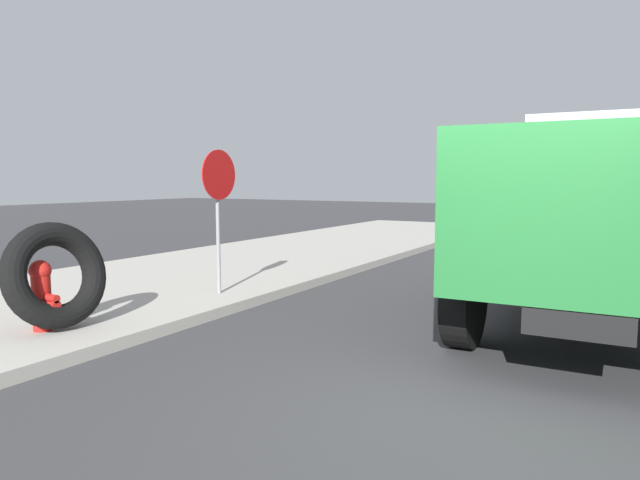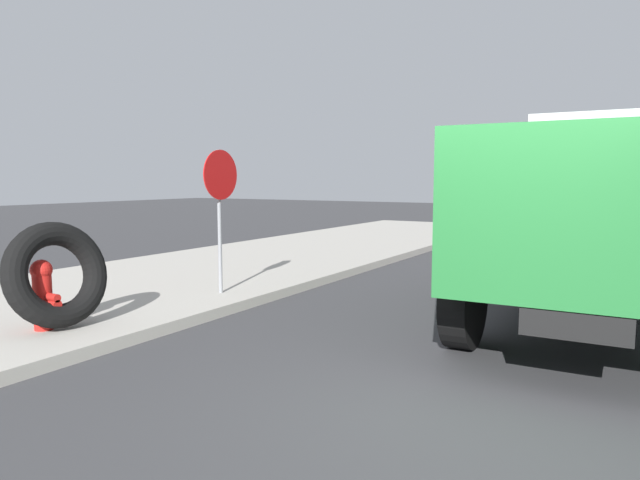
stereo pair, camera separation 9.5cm
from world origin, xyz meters
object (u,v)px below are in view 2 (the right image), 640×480
at_px(fire_hydrant, 43,292).
at_px(dump_truck_green, 603,201).
at_px(stop_sign, 220,194).
at_px(loose_tire, 57,275).

xyz_separation_m(fire_hydrant, dump_truck_green, (4.82, -5.51, 1.02)).
bearing_deg(stop_sign, fire_hydrant, 172.12).
bearing_deg(stop_sign, dump_truck_green, -67.92).
bearing_deg(dump_truck_green, fire_hydrant, 131.20).
relative_size(stop_sign, dump_truck_green, 0.31).
distance_m(fire_hydrant, stop_sign, 2.98).
relative_size(loose_tire, stop_sign, 0.57).
height_order(loose_tire, stop_sign, stop_sign).
distance_m(fire_hydrant, dump_truck_green, 7.39).
bearing_deg(fire_hydrant, dump_truck_green, -48.80).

